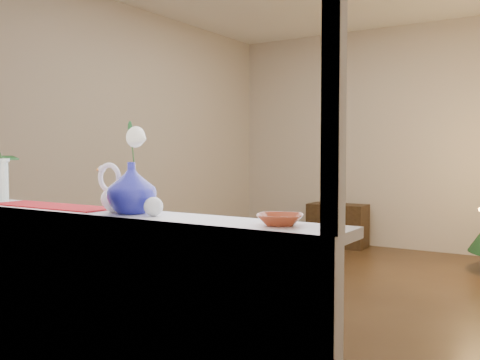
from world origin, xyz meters
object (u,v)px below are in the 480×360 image
(side_table, at_px, (338,225))
(blue_vase, at_px, (132,184))
(paperweight, at_px, (153,207))
(amber_dish, at_px, (280,220))
(swan, at_px, (118,189))

(side_table, bearing_deg, blue_vase, -79.95)
(paperweight, bearing_deg, amber_dish, 3.88)
(swan, bearing_deg, paperweight, -31.30)
(paperweight, distance_m, side_table, 4.79)
(swan, relative_size, blue_vase, 0.95)
(blue_vase, relative_size, amber_dish, 1.78)
(blue_vase, relative_size, side_table, 0.35)
(swan, relative_size, paperweight, 3.01)
(swan, distance_m, blue_vase, 0.09)
(blue_vase, xyz_separation_m, amber_dish, (0.70, 0.01, -0.11))
(swan, bearing_deg, blue_vase, -25.94)
(blue_vase, xyz_separation_m, paperweight, (0.14, -0.03, -0.09))
(swan, xyz_separation_m, amber_dish, (0.78, 0.01, -0.08))
(swan, xyz_separation_m, blue_vase, (0.08, -0.00, 0.02))
(paperweight, xyz_separation_m, amber_dish, (0.56, 0.04, -0.02))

